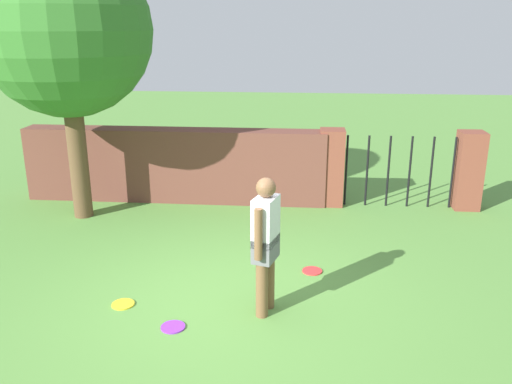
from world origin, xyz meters
name	(u,v)px	position (x,y,z in m)	size (l,w,h in m)	color
ground_plane	(227,303)	(0.00, 0.00, 0.00)	(40.00, 40.00, 0.00)	#568C3D
brick_wall	(175,165)	(-1.50, 3.79, 0.68)	(5.57, 0.50, 1.35)	brown
tree	(65,31)	(-2.91, 2.78, 3.08)	(2.73, 2.73, 4.47)	brown
person	(266,240)	(0.47, -0.16, 0.90)	(0.31, 0.52, 1.62)	brown
fence_gate	(399,169)	(2.59, 3.79, 0.70)	(2.86, 0.44, 1.40)	brown
frisbee_purple	(173,327)	(-0.52, -0.60, 0.01)	(0.27, 0.27, 0.02)	purple
frisbee_yellow	(123,304)	(-1.23, -0.16, 0.01)	(0.27, 0.27, 0.02)	yellow
frisbee_red	(312,271)	(1.03, 0.93, 0.01)	(0.27, 0.27, 0.02)	red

